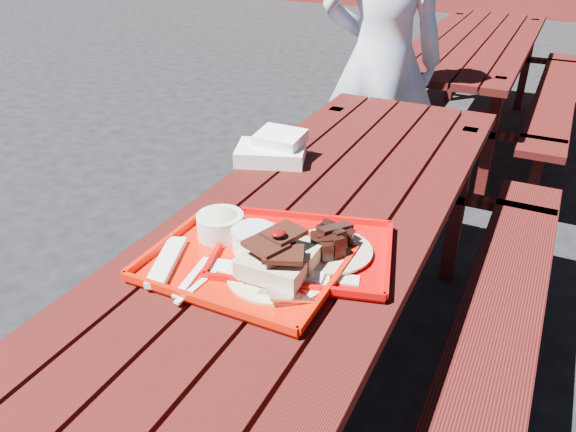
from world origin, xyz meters
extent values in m
plane|color=black|center=(0.00, 0.00, 0.00)|extent=(60.00, 60.00, 0.00)
cube|color=#4B0F0E|center=(-0.30, 0.00, 0.73)|extent=(0.14, 2.40, 0.04)
cube|color=#4B0F0E|center=(-0.15, 0.00, 0.73)|extent=(0.14, 2.40, 0.04)
cube|color=#4B0F0E|center=(0.00, 0.00, 0.73)|extent=(0.14, 2.40, 0.04)
cube|color=#4B0F0E|center=(0.15, 0.00, 0.73)|extent=(0.14, 2.40, 0.04)
cube|color=#4B0F0E|center=(0.30, 0.00, 0.73)|extent=(0.14, 2.40, 0.04)
cube|color=#4B0F0E|center=(-0.58, 0.00, 0.43)|extent=(0.25, 2.40, 0.04)
cube|color=#4B0F0E|center=(-0.58, 0.84, 0.21)|extent=(0.06, 0.06, 0.42)
cube|color=#4B0F0E|center=(0.58, 0.00, 0.43)|extent=(0.25, 2.40, 0.04)
cube|color=#4B0F0E|center=(0.58, 0.84, 0.21)|extent=(0.06, 0.06, 0.42)
cube|color=#4B0F0E|center=(-0.30, 0.96, 0.38)|extent=(0.06, 0.06, 0.75)
cube|color=#4B0F0E|center=(0.30, 0.96, 0.38)|extent=(0.06, 0.06, 0.75)
cube|color=#4B0F0E|center=(0.00, 0.96, 0.43)|extent=(1.40, 0.06, 0.04)
cube|color=#4B0F0E|center=(-0.30, 2.80, 0.73)|extent=(0.14, 2.40, 0.04)
cube|color=#4B0F0E|center=(-0.15, 2.80, 0.73)|extent=(0.14, 2.40, 0.04)
cube|color=#4B0F0E|center=(0.00, 2.80, 0.73)|extent=(0.14, 2.40, 0.04)
cube|color=#4B0F0E|center=(0.15, 2.80, 0.73)|extent=(0.14, 2.40, 0.04)
cube|color=#4B0F0E|center=(0.30, 2.80, 0.73)|extent=(0.14, 2.40, 0.04)
cube|color=#4B0F0E|center=(-0.58, 2.80, 0.43)|extent=(0.25, 2.40, 0.04)
cube|color=#4B0F0E|center=(-0.58, 1.96, 0.21)|extent=(0.06, 0.06, 0.42)
cube|color=#4B0F0E|center=(-0.58, 3.64, 0.21)|extent=(0.06, 0.06, 0.42)
cube|color=#4B0F0E|center=(0.58, 2.80, 0.43)|extent=(0.25, 2.40, 0.04)
cube|color=#4B0F0E|center=(0.58, 1.96, 0.21)|extent=(0.06, 0.06, 0.42)
cube|color=#4B0F0E|center=(0.58, 3.64, 0.21)|extent=(0.06, 0.06, 0.42)
cube|color=#4B0F0E|center=(-0.30, 1.84, 0.38)|extent=(0.06, 0.06, 0.75)
cube|color=#4B0F0E|center=(0.30, 1.84, 0.38)|extent=(0.06, 0.06, 0.75)
cube|color=#4B0F0E|center=(-0.30, 3.76, 0.38)|extent=(0.06, 0.06, 0.75)
cube|color=#4B0F0E|center=(0.30, 3.76, 0.38)|extent=(0.06, 0.06, 0.75)
cube|color=#4B0F0E|center=(0.00, 1.84, 0.43)|extent=(1.40, 0.06, 0.04)
cube|color=#4B0F0E|center=(0.00, 3.76, 0.43)|extent=(1.40, 0.06, 0.04)
cube|color=red|center=(-0.03, -0.34, 0.76)|extent=(0.48, 0.37, 0.01)
cube|color=red|center=(-0.03, -0.15, 0.77)|extent=(0.48, 0.02, 0.02)
cube|color=red|center=(-0.03, -0.52, 0.77)|extent=(0.48, 0.02, 0.02)
cube|color=red|center=(0.20, -0.34, 0.77)|extent=(0.01, 0.37, 0.02)
cube|color=red|center=(-0.27, -0.34, 0.77)|extent=(0.01, 0.37, 0.02)
cylinder|color=#CFC089|center=(0.06, -0.34, 0.77)|extent=(0.26, 0.26, 0.01)
cube|color=tan|center=(0.06, -0.38, 0.80)|extent=(0.16, 0.08, 0.05)
cube|color=tan|center=(0.06, -0.29, 0.80)|extent=(0.16, 0.08, 0.05)
ellipsoid|color=#520907|center=(0.06, -0.34, 0.90)|extent=(0.04, 0.04, 0.02)
cylinder|color=silver|center=(-0.16, -0.24, 0.80)|extent=(0.13, 0.13, 0.06)
ellipsoid|color=beige|center=(-0.16, -0.24, 0.81)|extent=(0.11, 0.11, 0.05)
cylinder|color=white|center=(-0.07, -0.20, 0.77)|extent=(0.13, 0.13, 0.01)
cube|color=white|center=(-0.21, -0.42, 0.77)|extent=(0.12, 0.22, 0.02)
cube|color=white|center=(-0.12, -0.44, 0.77)|extent=(0.04, 0.17, 0.01)
cube|color=white|center=(-0.09, -0.46, 0.77)|extent=(0.03, 0.18, 0.01)
cube|color=white|center=(-0.08, -0.37, 0.77)|extent=(0.06, 0.06, 0.00)
cube|color=#C50405|center=(0.08, -0.21, 0.76)|extent=(0.52, 0.45, 0.01)
cube|color=#C50405|center=(0.03, -0.04, 0.77)|extent=(0.43, 0.13, 0.02)
cube|color=#C50405|center=(0.12, -0.38, 0.77)|extent=(0.43, 0.13, 0.02)
cube|color=#C50405|center=(0.29, -0.15, 0.77)|extent=(0.10, 0.34, 0.02)
cube|color=#C50405|center=(-0.14, -0.27, 0.77)|extent=(0.10, 0.34, 0.02)
cube|color=silver|center=(0.13, -0.20, 0.77)|extent=(0.19, 0.19, 0.01)
cylinder|color=tan|center=(0.14, -0.19, 0.77)|extent=(0.22, 0.22, 0.01)
cylinder|color=white|center=(-0.05, -0.26, 0.79)|extent=(0.11, 0.11, 0.06)
cylinder|color=silver|center=(-0.05, -0.26, 0.82)|extent=(0.12, 0.12, 0.01)
cube|color=silver|center=(0.09, -0.33, 0.77)|extent=(0.19, 0.07, 0.02)
cube|color=silver|center=(0.23, -0.28, 0.76)|extent=(0.06, 0.05, 0.00)
cube|color=white|center=(-0.29, 0.31, 0.78)|extent=(0.29, 0.25, 0.06)
cube|color=white|center=(-0.27, 0.34, 0.83)|extent=(0.17, 0.13, 0.04)
imported|color=#BCD5FB|center=(-0.26, 1.46, 0.86)|extent=(0.72, 0.58, 1.71)
camera|label=1|loc=(0.59, -1.36, 1.57)|focal=35.00mm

